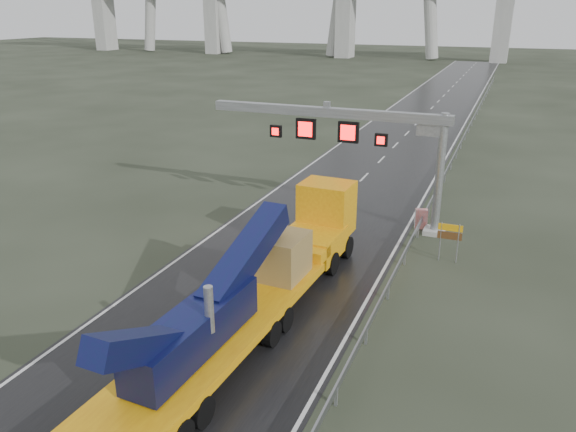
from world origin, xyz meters
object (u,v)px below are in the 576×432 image
at_px(exit_sign_pair, 450,235).
at_px(striped_barrier, 421,219).
at_px(sign_gantry, 360,134).
at_px(heavy_haul_truck, 265,275).

relative_size(exit_sign_pair, striped_barrier, 1.76).
xyz_separation_m(sign_gantry, heavy_haul_truck, (-0.72, -12.28, -3.75)).
height_order(exit_sign_pair, striped_barrier, exit_sign_pair).
relative_size(sign_gantry, striped_barrier, 12.17).
bearing_deg(heavy_haul_truck, striped_barrier, 73.04).
height_order(heavy_haul_truck, exit_sign_pair, heavy_haul_truck).
relative_size(heavy_haul_truck, exit_sign_pair, 9.60).
bearing_deg(sign_gantry, striped_barrier, 8.49).
distance_m(sign_gantry, striped_barrier, 6.37).
distance_m(sign_gantry, heavy_haul_truck, 12.86).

